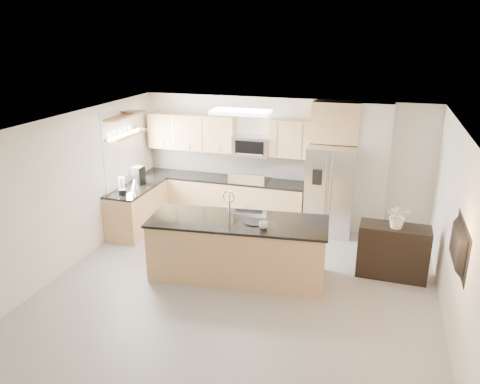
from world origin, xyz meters
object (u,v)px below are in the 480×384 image
(kettle, at_px, (135,183))
(bowl, at_px, (128,111))
(credenza, at_px, (393,251))
(television, at_px, (454,245))
(blender, at_px, (122,187))
(coffee_maker, at_px, (138,176))
(range, at_px, (250,201))
(cup, at_px, (264,225))
(platter, at_px, (254,222))
(flower_vase, at_px, (399,210))
(microwave, at_px, (252,146))
(refrigerator, at_px, (330,190))
(island, at_px, (238,248))

(kettle, xyz_separation_m, bowl, (-0.23, 0.33, 1.35))
(credenza, distance_m, television, 1.89)
(blender, xyz_separation_m, coffee_maker, (-0.02, 0.68, 0.02))
(range, distance_m, blender, 2.67)
(cup, height_order, bowl, bowl)
(range, height_order, bowl, bowl)
(coffee_maker, bearing_deg, platter, -27.02)
(credenza, bearing_deg, flower_vase, -72.74)
(microwave, xyz_separation_m, credenza, (2.88, -1.70, -1.18))
(refrigerator, relative_size, kettle, 7.50)
(coffee_maker, xyz_separation_m, flower_vase, (5.00, -0.75, 0.11))
(refrigerator, bearing_deg, bowl, -168.58)
(kettle, bearing_deg, platter, -22.85)
(island, distance_m, coffee_maker, 2.97)
(range, height_order, blender, blender)
(refrigerator, height_order, television, refrigerator)
(refrigerator, xyz_separation_m, blender, (-3.73, -1.52, 0.18))
(platter, bearing_deg, kettle, 157.15)
(credenza, xyz_separation_m, flower_vase, (0.02, -0.06, 0.75))
(microwave, bearing_deg, bowl, -156.89)
(platter, xyz_separation_m, coffee_maker, (-2.83, 1.44, 0.09))
(island, relative_size, flower_vase, 4.84)
(coffee_maker, bearing_deg, credenza, -7.89)
(microwave, relative_size, refrigerator, 0.43)
(range, xyz_separation_m, microwave, (0.00, 0.12, 1.16))
(island, bearing_deg, television, -20.99)
(microwave, xyz_separation_m, island, (0.45, -2.43, -1.13))
(blender, height_order, coffee_maker, coffee_maker)
(credenza, xyz_separation_m, bowl, (-5.13, 0.74, 1.93))
(cup, distance_m, bowl, 3.83)
(credenza, distance_m, kettle, 4.96)
(microwave, bearing_deg, flower_vase, -31.23)
(platter, distance_m, kettle, 2.99)
(cup, xyz_separation_m, platter, (-0.19, 0.17, -0.05))
(refrigerator, bearing_deg, range, 178.40)
(cup, xyz_separation_m, blender, (-3.00, 0.94, 0.02))
(kettle, distance_m, bowl, 1.41)
(flower_vase, bearing_deg, blender, 179.21)
(refrigerator, xyz_separation_m, bowl, (-3.91, -0.79, 1.49))
(range, xyz_separation_m, island, (0.45, -2.30, 0.03))
(cup, height_order, platter, cup)
(flower_vase, bearing_deg, television, -67.69)
(cup, bearing_deg, range, 110.27)
(island, height_order, coffee_maker, island)
(range, bearing_deg, flower_vase, -29.41)
(microwave, xyz_separation_m, bowl, (-2.25, -0.96, 0.75))
(range, xyz_separation_m, flower_vase, (2.90, -1.63, 0.73))
(refrigerator, bearing_deg, television, -58.96)
(flower_vase, bearing_deg, bowl, 171.19)
(microwave, height_order, refrigerator, microwave)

